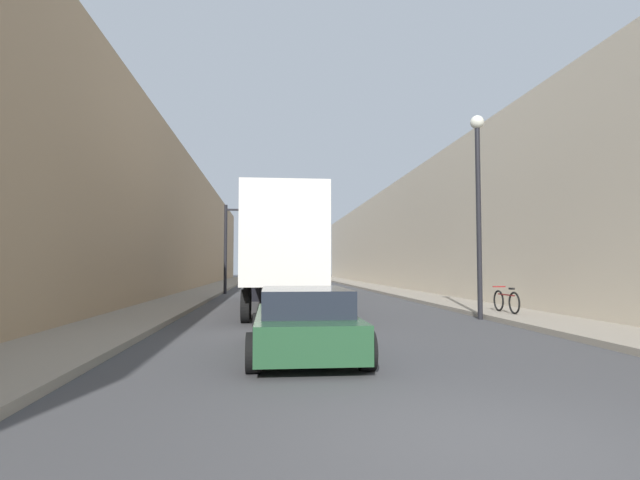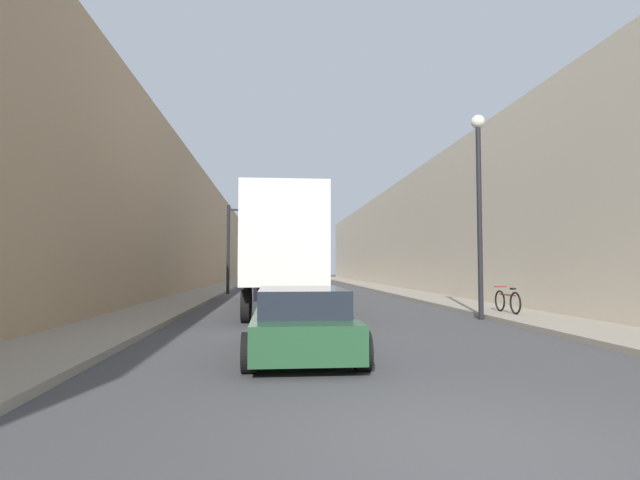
# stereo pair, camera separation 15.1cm
# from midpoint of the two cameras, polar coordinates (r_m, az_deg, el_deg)

# --- Properties ---
(ground_plane) EXTENTS (200.00, 200.00, 0.00)m
(ground_plane) POSITION_cam_midpoint_polar(r_m,az_deg,el_deg) (5.21, 17.14, -21.68)
(ground_plane) COLOR #424244
(sidewalk_right) EXTENTS (2.44, 80.00, 0.15)m
(sidewalk_right) POSITION_cam_midpoint_polar(r_m,az_deg,el_deg) (35.50, 7.27, -5.62)
(sidewalk_right) COLOR gray
(sidewalk_right) RESTS_ON ground
(sidewalk_left) EXTENTS (2.44, 80.00, 0.15)m
(sidewalk_left) POSITION_cam_midpoint_polar(r_m,az_deg,el_deg) (34.85, -12.73, -5.62)
(sidewalk_left) COLOR gray
(sidewalk_left) RESTS_ON ground
(building_right) EXTENTS (6.00, 80.00, 8.00)m
(building_right) POSITION_cam_midpoint_polar(r_m,az_deg,el_deg) (36.72, 13.66, 0.65)
(building_right) COLOR beige
(building_right) RESTS_ON ground
(building_left) EXTENTS (6.00, 80.00, 9.10)m
(building_left) POSITION_cam_midpoint_polar(r_m,az_deg,el_deg) (35.68, -19.39, 1.73)
(building_left) COLOR tan
(building_left) RESTS_ON ground
(semi_truck) EXTENTS (2.59, 13.01, 4.16)m
(semi_truck) POSITION_cam_midpoint_polar(r_m,az_deg,el_deg) (20.38, -4.78, -1.21)
(semi_truck) COLOR silver
(semi_truck) RESTS_ON ground
(sedan_car) EXTENTS (2.05, 4.68, 1.26)m
(sedan_car) POSITION_cam_midpoint_polar(r_m,az_deg,el_deg) (9.77, -2.32, -9.30)
(sedan_car) COLOR #234C2D
(sedan_car) RESTS_ON ground
(traffic_signal_gantry) EXTENTS (5.72, 0.35, 5.53)m
(traffic_signal_gantry) POSITION_cam_midpoint_polar(r_m,az_deg,el_deg) (31.53, -8.32, 0.91)
(traffic_signal_gantry) COLOR black
(traffic_signal_gantry) RESTS_ON ground
(street_lamp) EXTENTS (0.44, 0.44, 6.59)m
(street_lamp) POSITION_cam_midpoint_polar(r_m,az_deg,el_deg) (16.93, 17.38, 5.81)
(street_lamp) COLOR black
(street_lamp) RESTS_ON ground
(parked_bicycle) EXTENTS (0.44, 1.82, 0.86)m
(parked_bicycle) POSITION_cam_midpoint_polar(r_m,az_deg,el_deg) (17.78, 20.28, -6.57)
(parked_bicycle) COLOR black
(parked_bicycle) RESTS_ON sidewalk_right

